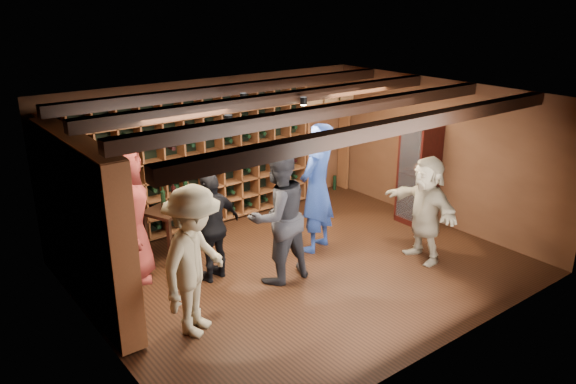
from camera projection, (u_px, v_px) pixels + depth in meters
ground at (303, 268)px, 8.30m from camera, size 6.00×6.00×0.00m
room_shell at (303, 105)px, 7.52m from camera, size 6.00×6.00×6.00m
wine_rack_back at (192, 163)px, 9.35m from camera, size 4.65×0.30×2.20m
wine_rack_left at (84, 224)px, 6.91m from camera, size 0.30×2.65×2.20m
crate_shelf at (326, 116)px, 10.88m from camera, size 1.20×0.32×2.07m
display_cabinet at (418, 175)px, 9.71m from camera, size 0.55×0.50×1.75m
man_blue_shirt at (317, 188)px, 8.59m from camera, size 0.86×0.71×2.02m
man_grey_suit at (278, 216)px, 7.66m from camera, size 0.93×0.73×1.91m
guest_red_floral at (127, 213)px, 7.65m from camera, size 0.97×1.15×2.01m
guest_woman_black at (213, 227)px, 7.74m from camera, size 0.98×0.56×1.58m
guest_khaki at (194, 262)px, 6.45m from camera, size 1.36×1.22×1.84m
guest_beige at (426, 209)px, 8.32m from camera, size 0.74×1.56×1.62m
tasting_table at (179, 210)px, 8.48m from camera, size 1.24×0.94×1.12m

